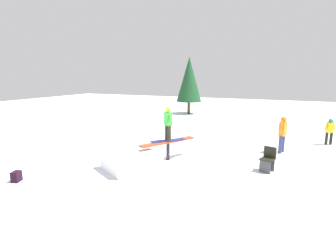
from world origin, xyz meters
TOP-DOWN VIEW (x-y plane):
  - ground_plane at (0.00, 0.00)m, footprint 60.00×60.00m
  - rail_feature at (0.00, 0.00)m, footprint 2.35×1.48m
  - snow_kicker_ramp at (-1.47, 0.82)m, footprint 2.30×2.19m
  - main_rider_on_rail at (0.00, 0.00)m, footprint 1.25×1.18m
  - bystander_orange at (2.97, -4.17)m, footprint 0.68×0.34m
  - bystander_yellow at (5.41, -6.28)m, footprint 0.35×0.55m
  - loose_snowboard_white at (2.68, 1.79)m, footprint 0.78×1.56m
  - folding_chair at (0.28, -3.76)m, footprint 0.56×0.56m
  - backpack_on_snow at (-4.00, 3.57)m, footprint 0.36×0.31m
  - pine_tree_near at (12.76, 3.64)m, footprint 2.19×2.19m

SIDE VIEW (x-z plane):
  - ground_plane at x=0.00m, z-range 0.00..0.00m
  - loose_snowboard_white at x=2.68m, z-range 0.00..0.02m
  - backpack_on_snow at x=-4.00m, z-range 0.00..0.34m
  - snow_kicker_ramp at x=-1.47m, z-range 0.00..0.59m
  - folding_chair at x=0.28m, z-range -0.03..0.85m
  - rail_feature at x=0.00m, z-range 0.28..1.08m
  - bystander_yellow at x=5.41m, z-range 0.08..1.39m
  - bystander_orange at x=2.97m, z-range 0.10..1.72m
  - main_rider_on_rail at x=0.00m, z-range 0.79..2.16m
  - pine_tree_near at x=12.76m, z-range 0.54..5.51m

